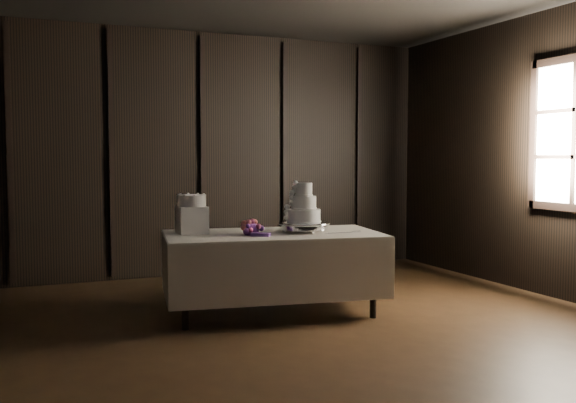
{
  "coord_description": "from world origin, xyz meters",
  "views": [
    {
      "loc": [
        -2.13,
        -4.26,
        1.47
      ],
      "look_at": [
        0.2,
        1.25,
        1.05
      ],
      "focal_mm": 40.0,
      "sensor_mm": 36.0,
      "label": 1
    }
  ],
  "objects": [
    {
      "name": "room",
      "position": [
        0.0,
        0.0,
        1.5
      ],
      "size": [
        6.08,
        7.08,
        3.08
      ],
      "color": "black",
      "rests_on": "ground"
    },
    {
      "name": "window",
      "position": [
        2.97,
        0.5,
        1.7
      ],
      "size": [
        0.06,
        1.16,
        1.56
      ],
      "primitive_type": "cube",
      "color": "black",
      "rests_on": "room"
    },
    {
      "name": "display_table",
      "position": [
        0.05,
        1.25,
        0.42
      ],
      "size": [
        2.13,
        1.34,
        0.76
      ],
      "rotation": [
        0.0,
        0.0,
        -0.16
      ],
      "color": "silver",
      "rests_on": "ground"
    },
    {
      "name": "cake_stand",
      "position": [
        0.35,
        1.21,
        0.81
      ],
      "size": [
        0.62,
        0.62,
        0.09
      ],
      "primitive_type": "cylinder",
      "rotation": [
        0.0,
        0.0,
        -0.35
      ],
      "color": "silver",
      "rests_on": "display_table"
    },
    {
      "name": "wedding_cake",
      "position": [
        0.32,
        1.2,
        1.0
      ],
      "size": [
        0.36,
        0.31,
        0.37
      ],
      "rotation": [
        0.0,
        0.0,
        -0.38
      ],
      "color": "white",
      "rests_on": "cake_stand"
    },
    {
      "name": "bouquet",
      "position": [
        -0.18,
        1.2,
        0.82
      ],
      "size": [
        0.43,
        0.46,
        0.18
      ],
      "primitive_type": null,
      "rotation": [
        0.0,
        0.0,
        -0.59
      ],
      "color": "#C0565A",
      "rests_on": "display_table"
    },
    {
      "name": "box_pedestal",
      "position": [
        -0.65,
        1.53,
        0.89
      ],
      "size": [
        0.26,
        0.26,
        0.25
      ],
      "primitive_type": "cube",
      "rotation": [
        0.0,
        0.0,
        -0.01
      ],
      "color": "white",
      "rests_on": "display_table"
    },
    {
      "name": "small_cake",
      "position": [
        -0.65,
        1.53,
        1.06
      ],
      "size": [
        0.28,
        0.28,
        0.11
      ],
      "primitive_type": "cylinder",
      "rotation": [
        0.0,
        0.0,
        0.03
      ],
      "color": "white",
      "rests_on": "box_pedestal"
    },
    {
      "name": "cake_knife",
      "position": [
        0.59,
        0.97,
        0.77
      ],
      "size": [
        0.37,
        0.03,
        0.01
      ],
      "primitive_type": "cube",
      "rotation": [
        0.0,
        0.0,
        -0.01
      ],
      "color": "silver",
      "rests_on": "display_table"
    }
  ]
}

